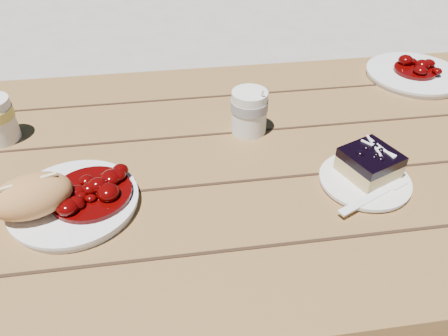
{
  "coord_description": "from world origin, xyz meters",
  "views": [
    {
      "loc": [
        0.03,
        -0.68,
        1.27
      ],
      "look_at": [
        0.12,
        -0.11,
        0.81
      ],
      "focal_mm": 35.0,
      "sensor_mm": 36.0,
      "label": 1
    }
  ],
  "objects": [
    {
      "name": "second_stew",
      "position": [
        0.67,
        0.27,
        0.79
      ],
      "size": [
        0.11,
        0.11,
        0.04
      ],
      "primitive_type": null,
      "color": "#4C0202",
      "rests_on": "second_plate"
    },
    {
      "name": "fork_dessert",
      "position": [
        0.36,
        -0.17,
        0.76
      ],
      "size": [
        0.16,
        0.09,
        0.0
      ],
      "primitive_type": null,
      "rotation": [
        0.0,
        0.0,
        -1.13
      ],
      "color": "white",
      "rests_on": "dessert_plate"
    },
    {
      "name": "main_plate",
      "position": [
        -0.14,
        -0.1,
        0.76
      ],
      "size": [
        0.21,
        0.21,
        0.02
      ],
      "primitive_type": "cylinder",
      "color": "white",
      "rests_on": "picnic_table"
    },
    {
      "name": "dessert_plate",
      "position": [
        0.38,
        -0.12,
        0.76
      ],
      "size": [
        0.16,
        0.16,
        0.01
      ],
      "primitive_type": "cylinder",
      "color": "white",
      "rests_on": "picnic_table"
    },
    {
      "name": "second_plate",
      "position": [
        0.67,
        0.27,
        0.76
      ],
      "size": [
        0.24,
        0.24,
        0.02
      ],
      "primitive_type": "cylinder",
      "color": "white",
      "rests_on": "picnic_table"
    },
    {
      "name": "coffee_cup",
      "position": [
        0.2,
        0.08,
        0.8
      ],
      "size": [
        0.07,
        0.07,
        0.09
      ],
      "primitive_type": "cylinder",
      "color": "white",
      "rests_on": "picnic_table"
    },
    {
      "name": "picnic_table",
      "position": [
        0.0,
        -0.0,
        0.59
      ],
      "size": [
        2.0,
        1.55,
        0.75
      ],
      "color": "brown",
      "rests_on": "ground"
    },
    {
      "name": "blueberry_cake",
      "position": [
        0.39,
        -0.1,
        0.78
      ],
      "size": [
        0.12,
        0.12,
        0.05
      ],
      "rotation": [
        0.0,
        0.0,
        0.39
      ],
      "color": "tan",
      "rests_on": "dessert_plate"
    },
    {
      "name": "bread_roll",
      "position": [
        -0.2,
        -0.12,
        0.8
      ],
      "size": [
        0.15,
        0.12,
        0.07
      ],
      "primitive_type": "ellipsoid",
      "rotation": [
        0.0,
        0.0,
        0.34
      ],
      "color": "#C3854B",
      "rests_on": "main_plate"
    },
    {
      "name": "goulash_stew",
      "position": [
        -0.11,
        -0.1,
        0.79
      ],
      "size": [
        0.14,
        0.14,
        0.04
      ],
      "primitive_type": null,
      "color": "#4C0202",
      "rests_on": "main_plate"
    }
  ]
}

